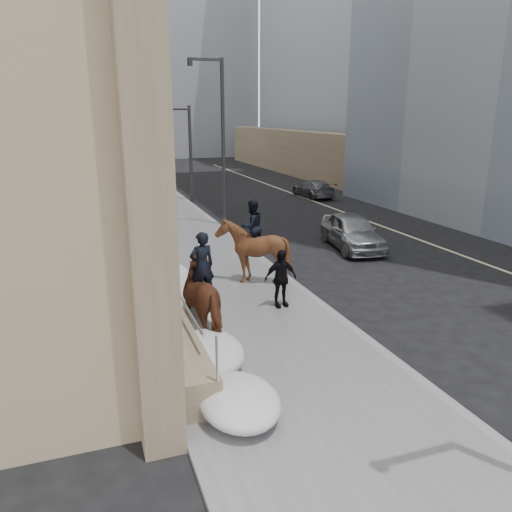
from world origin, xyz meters
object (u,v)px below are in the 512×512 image
Objects in this scene: car_grey at (313,189)px; pedestrian at (280,278)px; mounted_horse_right at (253,248)px; car_silver at (352,231)px; mounted_horse_left at (208,296)px.

pedestrian is at bearing 60.29° from car_grey.
car_silver is at bearing -170.59° from mounted_horse_right.
mounted_horse_right is 1.61× the size of pedestrian.
car_silver is at bearing 69.87° from car_grey.
car_silver is (5.51, 3.07, -0.54)m from mounted_horse_right.
car_silver is (7.92, 6.72, -0.45)m from mounted_horse_left.
mounted_horse_left is 1.58× the size of pedestrian.
car_silver is (5.47, 5.41, -0.22)m from pedestrian.
pedestrian reaches higher than car_silver.
mounted_horse_right reaches higher than car_silver.
car_grey is at bearing -141.62° from mounted_horse_right.
car_grey is at bearing 58.62° from pedestrian.
mounted_horse_left reaches higher than pedestrian.
mounted_horse_left reaches higher than car_grey.
pedestrian is 7.70m from car_silver.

